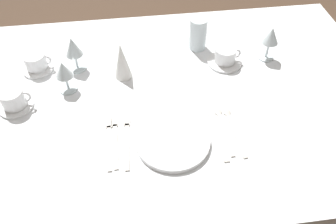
% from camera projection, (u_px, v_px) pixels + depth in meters
% --- Properties ---
extents(ground_plane, '(6.00, 6.00, 0.00)m').
position_uv_depth(ground_plane, '(158.00, 195.00, 1.83)').
color(ground_plane, '#4C3828').
extents(dining_table, '(1.80, 1.11, 0.74)m').
position_uv_depth(dining_table, '(155.00, 111.00, 1.35)').
color(dining_table, white).
rests_on(dining_table, ground).
extents(dinner_plate, '(0.25, 0.25, 0.02)m').
position_uv_depth(dinner_plate, '(173.00, 141.00, 1.14)').
color(dinner_plate, white).
rests_on(dinner_plate, dining_table).
extents(fork_outer, '(0.03, 0.22, 0.00)m').
position_uv_depth(fork_outer, '(127.00, 140.00, 1.15)').
color(fork_outer, beige).
rests_on(fork_outer, dining_table).
extents(fork_inner, '(0.02, 0.22, 0.00)m').
position_uv_depth(fork_inner, '(115.00, 140.00, 1.15)').
color(fork_inner, beige).
rests_on(fork_inner, dining_table).
extents(fork_salad, '(0.02, 0.22, 0.00)m').
position_uv_depth(fork_salad, '(109.00, 141.00, 1.14)').
color(fork_salad, beige).
rests_on(fork_salad, dining_table).
extents(dinner_knife, '(0.03, 0.23, 0.00)m').
position_uv_depth(dinner_knife, '(217.00, 135.00, 1.16)').
color(dinner_knife, beige).
rests_on(dinner_knife, dining_table).
extents(spoon_soup, '(0.03, 0.22, 0.01)m').
position_uv_depth(spoon_soup, '(222.00, 125.00, 1.19)').
color(spoon_soup, beige).
rests_on(spoon_soup, dining_table).
extents(spoon_dessert, '(0.03, 0.23, 0.01)m').
position_uv_depth(spoon_dessert, '(232.00, 125.00, 1.19)').
color(spoon_dessert, beige).
rests_on(spoon_dessert, dining_table).
extents(saucer_left, '(0.14, 0.14, 0.01)m').
position_uv_depth(saucer_left, '(224.00, 62.00, 1.42)').
color(saucer_left, white).
rests_on(saucer_left, dining_table).
extents(coffee_cup_left, '(0.11, 0.08, 0.06)m').
position_uv_depth(coffee_cup_left, '(226.00, 55.00, 1.39)').
color(coffee_cup_left, white).
rests_on(coffee_cup_left, saucer_left).
extents(saucer_right, '(0.12, 0.12, 0.01)m').
position_uv_depth(saucer_right, '(38.00, 68.00, 1.39)').
color(saucer_right, white).
rests_on(saucer_right, dining_table).
extents(coffee_cup_right, '(0.11, 0.08, 0.06)m').
position_uv_depth(coffee_cup_right, '(36.00, 61.00, 1.36)').
color(coffee_cup_right, white).
rests_on(coffee_cup_right, saucer_right).
extents(saucer_far, '(0.12, 0.12, 0.01)m').
position_uv_depth(saucer_far, '(16.00, 106.00, 1.25)').
color(saucer_far, white).
rests_on(saucer_far, dining_table).
extents(coffee_cup_far, '(0.11, 0.08, 0.07)m').
position_uv_depth(coffee_cup_far, '(13.00, 98.00, 1.22)').
color(coffee_cup_far, white).
rests_on(coffee_cup_far, saucer_far).
extents(wine_glass_centre, '(0.07, 0.07, 0.15)m').
position_uv_depth(wine_glass_centre, '(271.00, 37.00, 1.37)').
color(wine_glass_centre, silver).
rests_on(wine_glass_centre, dining_table).
extents(wine_glass_left, '(0.07, 0.07, 0.15)m').
position_uv_depth(wine_glass_left, '(73.00, 49.00, 1.33)').
color(wine_glass_left, silver).
rests_on(wine_glass_left, dining_table).
extents(wine_glass_right, '(0.07, 0.07, 0.13)m').
position_uv_depth(wine_glass_right, '(64.00, 72.00, 1.25)').
color(wine_glass_right, silver).
rests_on(wine_glass_right, dining_table).
extents(drink_tumbler, '(0.07, 0.07, 0.14)m').
position_uv_depth(drink_tumbler, '(198.00, 34.00, 1.44)').
color(drink_tumbler, silver).
rests_on(drink_tumbler, dining_table).
extents(napkin_folded, '(0.07, 0.07, 0.15)m').
position_uv_depth(napkin_folded, '(122.00, 61.00, 1.31)').
color(napkin_folded, white).
rests_on(napkin_folded, dining_table).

